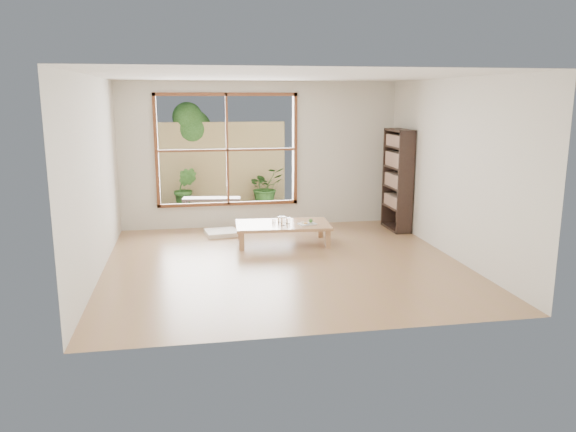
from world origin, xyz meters
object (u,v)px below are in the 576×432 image
(bookshelf, at_px, (398,180))
(food_tray, at_px, (308,223))
(low_table, at_px, (283,226))
(garden_bench, at_px, (212,201))

(bookshelf, bearing_deg, food_tray, -157.22)
(low_table, distance_m, garden_bench, 2.51)
(bookshelf, relative_size, garden_bench, 1.53)
(low_table, bearing_deg, garden_bench, 118.05)
(low_table, xyz_separation_m, food_tray, (0.38, -0.12, 0.06))
(bookshelf, relative_size, food_tray, 5.74)
(food_tray, bearing_deg, garden_bench, 105.92)
(low_table, bearing_deg, food_tray, -13.90)
(bookshelf, xyz_separation_m, food_tray, (-1.78, -0.75, -0.54))
(bookshelf, distance_m, garden_bench, 3.65)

